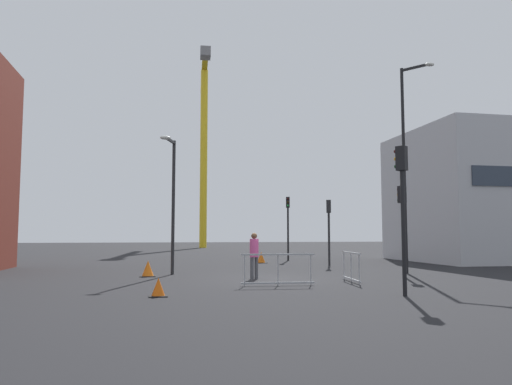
# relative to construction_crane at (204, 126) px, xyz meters

# --- Properties ---
(ground) EXTENTS (160.00, 160.00, 0.00)m
(ground) POSITION_rel_construction_crane_xyz_m (-0.98, -42.51, -15.42)
(ground) COLOR black
(office_block) EXTENTS (10.31, 9.27, 8.30)m
(office_block) POSITION_rel_construction_crane_xyz_m (15.51, -33.23, -11.27)
(office_block) COLOR #B7B7BC
(office_block) RESTS_ON ground
(construction_crane) EXTENTS (2.04, 16.41, 23.53)m
(construction_crane) POSITION_rel_construction_crane_xyz_m (0.00, 0.00, 0.00)
(construction_crane) COLOR yellow
(construction_crane) RESTS_ON ground
(streetlamp_tall) EXTENTS (1.07, 1.22, 9.25)m
(streetlamp_tall) POSITION_rel_construction_crane_xyz_m (5.52, -41.30, -10.16)
(streetlamp_tall) COLOR black
(streetlamp_tall) RESTS_ON ground
(streetlamp_short) EXTENTS (0.69, 1.42, 5.81)m
(streetlamp_short) POSITION_rel_construction_crane_xyz_m (-4.77, -39.94, -11.94)
(streetlamp_short) COLOR #232326
(streetlamp_short) RESTS_ON ground
(traffic_light_far) EXTENTS (0.31, 0.39, 4.13)m
(traffic_light_far) POSITION_rel_construction_crane_xyz_m (2.89, -30.48, -12.66)
(traffic_light_far) COLOR black
(traffic_light_far) RESTS_ON ground
(traffic_light_corner) EXTENTS (0.34, 0.39, 3.69)m
(traffic_light_corner) POSITION_rel_construction_crane_xyz_m (4.44, -42.79, -12.93)
(traffic_light_corner) COLOR black
(traffic_light_corner) RESTS_ON ground
(traffic_light_median) EXTENTS (0.36, 0.37, 4.25)m
(traffic_light_median) POSITION_rel_construction_crane_xyz_m (1.52, -48.34, -12.59)
(traffic_light_median) COLOR black
(traffic_light_median) RESTS_ON ground
(traffic_light_crosswalk) EXTENTS (0.31, 0.39, 3.58)m
(traffic_light_crosswalk) POSITION_rel_construction_crane_xyz_m (3.77, -35.84, -13.00)
(traffic_light_crosswalk) COLOR #232326
(traffic_light_crosswalk) RESTS_ON ground
(pedestrian_walking) EXTENTS (0.34, 0.34, 1.78)m
(pedestrian_walking) POSITION_rel_construction_crane_xyz_m (-1.67, -42.55, -14.39)
(pedestrian_walking) COLOR #4C4C51
(pedestrian_walking) RESTS_ON ground
(safety_barrier_right_run) EXTENTS (2.50, 0.22, 1.08)m
(safety_barrier_right_run) POSITION_rel_construction_crane_xyz_m (-1.34, -45.06, -14.86)
(safety_barrier_right_run) COLOR #9EA0A5
(safety_barrier_right_run) RESTS_ON ground
(safety_barrier_rear) EXTENTS (0.29, 2.17, 1.08)m
(safety_barrier_rear) POSITION_rel_construction_crane_xyz_m (1.58, -44.28, -14.86)
(safety_barrier_rear) COLOR #9EA0A5
(safety_barrier_rear) RESTS_ON ground
(traffic_cone_orange) EXTENTS (0.64, 0.64, 0.65)m
(traffic_cone_orange) POSITION_rel_construction_crane_xyz_m (-5.71, -40.56, -15.12)
(traffic_cone_orange) COLOR black
(traffic_cone_orange) RESTS_ON ground
(traffic_cone_striped) EXTENTS (0.66, 0.66, 0.67)m
(traffic_cone_striped) POSITION_rel_construction_crane_xyz_m (0.69, -32.49, -15.11)
(traffic_cone_striped) COLOR black
(traffic_cone_striped) RESTS_ON ground
(traffic_cone_on_verge) EXTENTS (0.51, 0.51, 0.52)m
(traffic_cone_on_verge) POSITION_rel_construction_crane_xyz_m (-5.27, -47.08, -15.19)
(traffic_cone_on_verge) COLOR black
(traffic_cone_on_verge) RESTS_ON ground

